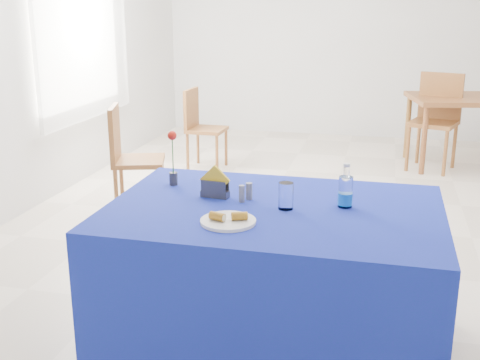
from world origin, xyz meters
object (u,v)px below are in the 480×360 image
Objects in this scene: plate at (228,221)px; water_bottle at (345,193)px; chair_win_b at (200,123)px; blue_table at (273,279)px; chair_win_a at (128,152)px; oak_table at (475,104)px; chair_bg_left at (436,114)px.

water_bottle is at bearing 35.50° from plate.
plate is 3.77m from chair_win_b.
chair_win_a is (-1.54, 1.74, 0.15)m from blue_table.
water_bottle is 0.24× the size of chair_win_a.
water_bottle is (0.33, 0.09, 0.45)m from blue_table.
blue_table is 0.57m from water_bottle.
chair_bg_left is (-0.39, -0.17, -0.10)m from oak_table.
chair_win_a is at bearing -141.87° from oak_table.
chair_bg_left is at bearing -67.61° from chair_win_a.
chair_bg_left is at bearing 75.35° from blue_table.
chair_win_b reaches higher than blue_table.
oak_table is at bearing -69.45° from chair_win_a.
plate is 0.25× the size of chair_bg_left.
plate is 0.60m from water_bottle.
chair_bg_left is at bearing 79.80° from water_bottle.
water_bottle reaches higher than chair_win_b.
chair_bg_left is (1.17, 4.14, -0.19)m from plate.
plate is at bearing -162.98° from chair_win_a.
chair_win_b is (-2.82, -0.77, -0.19)m from oak_table.
plate is 0.17× the size of oak_table.
blue_table is 2.33m from chair_win_a.
chair_win_b is (-1.25, 3.55, -0.28)m from plate.
plate reaches higher than blue_table.
blue_table is at bearing -86.47° from chair_bg_left.
oak_table is 0.44m from chair_bg_left.
chair_win_b reaches higher than plate.
chair_win_b reaches higher than oak_table.
blue_table is at bearing 59.08° from plate.
chair_win_a is (-1.87, 1.65, -0.30)m from water_bottle.
plate is at bearing -87.62° from chair_bg_left.
oak_table is (1.41, 4.05, 0.30)m from blue_table.
chair_win_a is (-1.38, 2.00, -0.24)m from plate.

